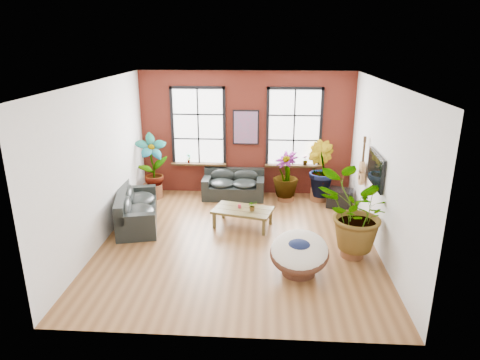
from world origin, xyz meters
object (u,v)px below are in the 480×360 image
object	(u,v)px
sofa_back	(234,185)
sofa_left	(135,209)
papasan_chair	(299,253)
coffee_table	(243,211)

from	to	relation	value
sofa_back	sofa_left	xyz separation A→B (m)	(-2.26, -2.00, 0.02)
sofa_back	papasan_chair	bearing A→B (deg)	-68.69
coffee_table	sofa_left	bearing A→B (deg)	-165.25
sofa_left	papasan_chair	size ratio (longest dim) A/B	1.72
sofa_left	coffee_table	world-z (taller)	sofa_left
sofa_left	papasan_chair	distance (m)	4.37
papasan_chair	sofa_left	bearing A→B (deg)	161.67
sofa_left	coffee_table	bearing A→B (deg)	-103.66
sofa_back	sofa_left	distance (m)	3.01
sofa_back	coffee_table	distance (m)	2.02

